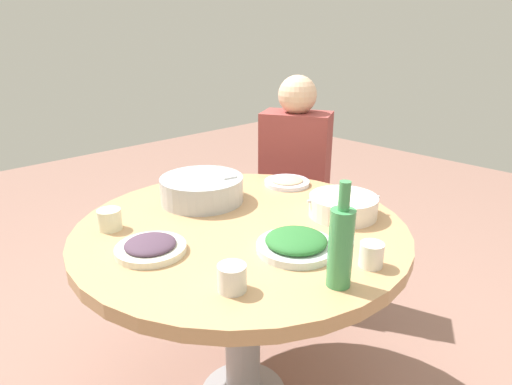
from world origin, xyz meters
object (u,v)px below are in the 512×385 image
at_px(dish_noodles, 287,182).
at_px(diner_left, 295,163).
at_px(dish_eggplant, 151,247).
at_px(round_dining_table, 242,255).
at_px(green_bottle, 341,245).
at_px(soup_bowl, 343,206).
at_px(stool_for_diner_left, 292,255).
at_px(tea_cup_far, 232,278).
at_px(tea_cup_side, 371,255).
at_px(dish_greens, 296,243).
at_px(tea_cup_near, 110,219).
at_px(rice_bowl, 202,189).

distance_m(dish_noodles, diner_left, 0.39).
bearing_deg(diner_left, dish_eggplant, 108.44).
relative_size(round_dining_table, green_bottle, 3.96).
xyz_separation_m(soup_bowl, stool_for_diner_left, (0.59, -0.42, -0.59)).
relative_size(round_dining_table, dish_noodles, 5.87).
bearing_deg(tea_cup_far, tea_cup_side, -116.40).
xyz_separation_m(dish_greens, dish_noodles, (0.42, -0.43, -0.01)).
bearing_deg(tea_cup_near, round_dining_table, -129.53).
relative_size(green_bottle, tea_cup_near, 3.68).
relative_size(dish_noodles, tea_cup_side, 2.75).
bearing_deg(green_bottle, soup_bowl, -56.01).
xyz_separation_m(rice_bowl, tea_cup_side, (-0.73, -0.03, -0.02)).
relative_size(soup_bowl, tea_cup_far, 3.23).
relative_size(dish_noodles, stool_for_diner_left, 0.45).
bearing_deg(tea_cup_near, dish_noodles, -98.30).
xyz_separation_m(round_dining_table, green_bottle, (-0.46, 0.07, 0.24)).
bearing_deg(dish_greens, stool_for_diner_left, -48.82).
xyz_separation_m(green_bottle, tea_cup_far, (0.17, 0.22, -0.08)).
bearing_deg(tea_cup_side, rice_bowl, 2.66).
relative_size(dish_eggplant, stool_for_diner_left, 0.49).
bearing_deg(diner_left, tea_cup_near, 96.20).
xyz_separation_m(round_dining_table, tea_cup_near, (0.28, 0.34, 0.15)).
relative_size(dish_eggplant, dish_noodles, 1.10).
distance_m(soup_bowl, dish_eggplant, 0.69).
xyz_separation_m(rice_bowl, dish_greens, (-0.53, 0.05, -0.03)).
distance_m(soup_bowl, stool_for_diner_left, 0.93).
height_order(dish_noodles, stool_for_diner_left, dish_noodles).
bearing_deg(dish_greens, tea_cup_far, 95.47).
distance_m(rice_bowl, tea_cup_near, 0.38).
height_order(tea_cup_near, tea_cup_side, same).
height_order(rice_bowl, tea_cup_near, rice_bowl).
bearing_deg(round_dining_table, green_bottle, 171.07).
distance_m(stool_for_diner_left, diner_left, 0.54).
relative_size(tea_cup_side, stool_for_diner_left, 0.16).
bearing_deg(dish_greens, soup_bowl, -79.49).
distance_m(dish_noodles, tea_cup_side, 0.72).
xyz_separation_m(dish_noodles, stool_for_diner_left, (0.23, -0.32, -0.57)).
xyz_separation_m(tea_cup_far, tea_cup_side, (-0.18, -0.36, -0.00)).
relative_size(dish_eggplant, dish_greens, 0.88).
relative_size(soup_bowl, dish_noodles, 1.26).
height_order(soup_bowl, green_bottle, green_bottle).
bearing_deg(green_bottle, rice_bowl, -8.84).
bearing_deg(tea_cup_near, green_bottle, -160.10).
height_order(dish_greens, stool_for_diner_left, dish_greens).
height_order(dish_noodles, green_bottle, green_bottle).
xyz_separation_m(dish_noodles, green_bottle, (-0.63, 0.49, 0.10)).
distance_m(tea_cup_far, tea_cup_side, 0.40).
xyz_separation_m(round_dining_table, soup_bowl, (-0.20, -0.32, 0.15)).
height_order(soup_bowl, tea_cup_far, soup_bowl).
xyz_separation_m(tea_cup_side, stool_for_diner_left, (0.86, -0.66, -0.59)).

